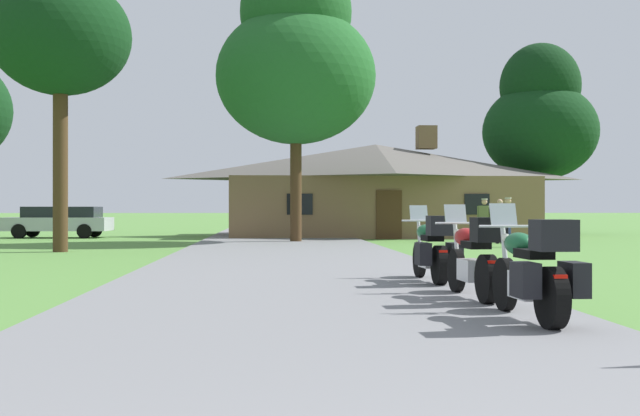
{
  "coord_description": "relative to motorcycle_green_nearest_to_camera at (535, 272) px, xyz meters",
  "views": [
    {
      "loc": [
        -0.5,
        -1.45,
        1.28
      ],
      "look_at": [
        0.81,
        18.97,
        1.32
      ],
      "focal_mm": 43.71,
      "sensor_mm": 36.0,
      "label": 1
    }
  ],
  "objects": [
    {
      "name": "tree_left_near",
      "position": [
        -9.17,
        15.63,
        6.37
      ],
      "size": [
        4.21,
        4.21,
        9.78
      ],
      "color": "#422D19",
      "rests_on": "ground"
    },
    {
      "name": "stone_lodge",
      "position": [
        2.24,
        28.97,
        1.66
      ],
      "size": [
        14.5,
        8.71,
        5.31
      ],
      "color": "brown",
      "rests_on": "ground"
    },
    {
      "name": "motorcycle_red_second_in_row",
      "position": [
        -0.07,
        2.24,
        0.01
      ],
      "size": [
        0.66,
        2.08,
        1.3
      ],
      "rotation": [
        0.0,
        0.0,
        0.04
      ],
      "color": "black",
      "rests_on": "asphalt_driveway"
    },
    {
      "name": "ground_plane",
      "position": [
        -2.36,
        13.19,
        -0.61
      ],
      "size": [
        500.0,
        500.0,
        0.0
      ],
      "primitive_type": "plane",
      "color": "#56893D"
    },
    {
      "name": "bystander_blue_shirt_near_lodge",
      "position": [
        5.73,
        20.35,
        0.32
      ],
      "size": [
        0.53,
        0.31,
        1.67
      ],
      "rotation": [
        0.0,
        0.0,
        2.85
      ],
      "color": "black",
      "rests_on": "ground"
    },
    {
      "name": "motorcycle_green_nearest_to_camera",
      "position": [
        0.0,
        0.0,
        0.0
      ],
      "size": [
        0.74,
        2.08,
        1.3
      ],
      "rotation": [
        0.0,
        0.0,
        0.03
      ],
      "color": "black",
      "rests_on": "asphalt_driveway"
    },
    {
      "name": "motorcycle_green_farthest_in_row",
      "position": [
        -0.14,
        4.65,
        0.0
      ],
      "size": [
        0.75,
        2.08,
        1.3
      ],
      "rotation": [
        0.0,
        0.0,
        0.04
      ],
      "color": "black",
      "rests_on": "asphalt_driveway"
    },
    {
      "name": "parked_silver_suv_far_left",
      "position": [
        -12.32,
        27.41,
        0.17
      ],
      "size": [
        4.67,
        2.05,
        1.4
      ],
      "rotation": [
        0.0,
        0.0,
        1.53
      ],
      "color": "#ADAFB7",
      "rests_on": "ground"
    },
    {
      "name": "bystander_olive_shirt_by_tree",
      "position": [
        5.18,
        17.58,
        0.34
      ],
      "size": [
        0.39,
        0.46,
        1.69
      ],
      "rotation": [
        0.0,
        0.0,
        0.94
      ],
      "color": "navy",
      "rests_on": "ground"
    },
    {
      "name": "tree_by_lodge_front",
      "position": [
        -1.87,
        21.57,
        6.5
      ],
      "size": [
        6.13,
        6.13,
        11.14
      ],
      "color": "#422D19",
      "rests_on": "ground"
    },
    {
      "name": "tree_right_of_lodge",
      "position": [
        11.23,
        31.55,
        5.45
      ],
      "size": [
        5.94,
        5.94,
        9.95
      ],
      "color": "#422D19",
      "rests_on": "ground"
    },
    {
      "name": "asphalt_driveway",
      "position": [
        -2.36,
        11.19,
        -0.58
      ],
      "size": [
        6.4,
        80.0,
        0.06
      ],
      "primitive_type": "cube",
      "color": "slate",
      "rests_on": "ground"
    },
    {
      "name": "bystander_olive_shirt_beside_signpost",
      "position": [
        5.11,
        20.24,
        0.34
      ],
      "size": [
        0.48,
        0.38,
        1.69
      ],
      "rotation": [
        0.0,
        0.0,
        5.74
      ],
      "color": "#75664C",
      "rests_on": "ground"
    }
  ]
}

